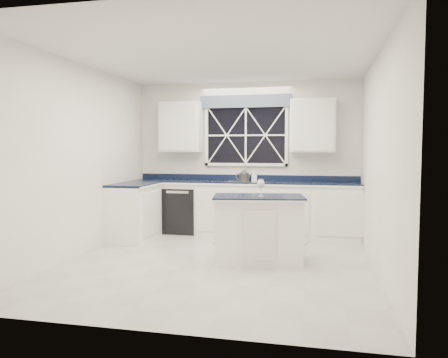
% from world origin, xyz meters
% --- Properties ---
extents(ground, '(4.50, 4.50, 0.00)m').
position_xyz_m(ground, '(0.00, 0.00, 0.00)').
color(ground, '#A6A6A1').
rests_on(ground, ground).
extents(back_wall, '(4.00, 0.10, 2.70)m').
position_xyz_m(back_wall, '(0.00, 2.25, 1.35)').
color(back_wall, white).
rests_on(back_wall, ground).
extents(base_cabinets, '(3.99, 1.60, 0.90)m').
position_xyz_m(base_cabinets, '(-0.33, 1.78, 0.45)').
color(base_cabinets, white).
rests_on(base_cabinets, ground).
extents(countertop, '(3.98, 0.64, 0.04)m').
position_xyz_m(countertop, '(0.00, 1.95, 0.92)').
color(countertop, black).
rests_on(countertop, base_cabinets).
extents(dishwasher, '(0.60, 0.58, 0.82)m').
position_xyz_m(dishwasher, '(-1.10, 1.95, 0.41)').
color(dishwasher, black).
rests_on(dishwasher, ground).
extents(window, '(1.65, 0.09, 1.26)m').
position_xyz_m(window, '(0.00, 2.20, 1.83)').
color(window, black).
rests_on(window, ground).
extents(upper_cabinets, '(3.10, 0.34, 0.90)m').
position_xyz_m(upper_cabinets, '(0.00, 2.08, 1.90)').
color(upper_cabinets, white).
rests_on(upper_cabinets, ground).
extents(faucet, '(0.05, 0.20, 0.30)m').
position_xyz_m(faucet, '(0.00, 2.14, 1.10)').
color(faucet, '#BCBCBF').
rests_on(faucet, countertop).
extents(island, '(1.29, 0.90, 0.89)m').
position_xyz_m(island, '(0.52, 0.18, 0.45)').
color(island, white).
rests_on(island, ground).
extents(rug, '(1.52, 1.11, 0.02)m').
position_xyz_m(rug, '(0.40, 1.35, 0.01)').
color(rug, '#A9A9A4').
rests_on(rug, ground).
extents(kettle, '(0.29, 0.18, 0.20)m').
position_xyz_m(kettle, '(0.01, 1.96, 1.03)').
color(kettle, '#323134').
rests_on(kettle, countertop).
extents(wine_glass, '(0.10, 0.10, 0.23)m').
position_xyz_m(wine_glass, '(0.55, 0.13, 1.04)').
color(wine_glass, silver).
rests_on(wine_glass, island).
extents(soap_bottle, '(0.10, 0.10, 0.21)m').
position_xyz_m(soap_bottle, '(0.17, 2.10, 1.04)').
color(soap_bottle, silver).
rests_on(soap_bottle, countertop).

